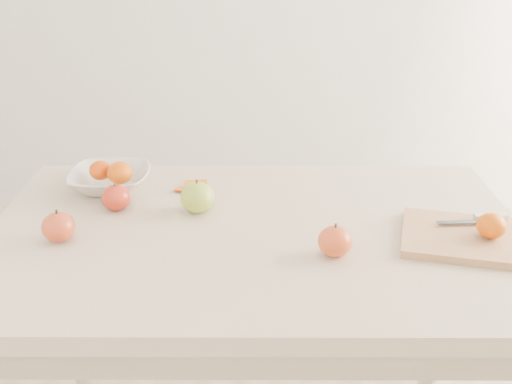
{
  "coord_description": "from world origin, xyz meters",
  "views": [
    {
      "loc": [
        0.0,
        -1.28,
        1.39
      ],
      "look_at": [
        0.0,
        0.05,
        0.82
      ],
      "focal_mm": 45.0,
      "sensor_mm": 36.0,
      "label": 1
    }
  ],
  "objects": [
    {
      "name": "table",
      "position": [
        0.0,
        0.0,
        0.65
      ],
      "size": [
        1.2,
        0.8,
        0.75
      ],
      "color": "beige",
      "rests_on": "ground"
    },
    {
      "name": "cutting_board",
      "position": [
        0.47,
        -0.06,
        0.76
      ],
      "size": [
        0.34,
        0.28,
        0.02
      ],
      "primitive_type": "cube",
      "rotation": [
        0.0,
        0.0,
        -0.24
      ],
      "color": "tan",
      "rests_on": "table"
    },
    {
      "name": "board_tangerine",
      "position": [
        0.5,
        -0.07,
        0.8
      ],
      "size": [
        0.06,
        0.06,
        0.05
      ],
      "primitive_type": "ellipsoid",
      "color": "#D56807",
      "rests_on": "cutting_board"
    },
    {
      "name": "fruit_bowl",
      "position": [
        -0.37,
        0.23,
        0.78
      ],
      "size": [
        0.21,
        0.21,
        0.05
      ],
      "primitive_type": "imported",
      "color": "silver",
      "rests_on": "table"
    },
    {
      "name": "bowl_tangerine_near",
      "position": [
        -0.4,
        0.24,
        0.8
      ],
      "size": [
        0.06,
        0.06,
        0.05
      ],
      "primitive_type": "ellipsoid",
      "color": "#D43B07",
      "rests_on": "fruit_bowl"
    },
    {
      "name": "bowl_tangerine_far",
      "position": [
        -0.34,
        0.22,
        0.8
      ],
      "size": [
        0.06,
        0.06,
        0.06
      ],
      "primitive_type": "ellipsoid",
      "color": "#D34007",
      "rests_on": "fruit_bowl"
    },
    {
      "name": "orange_peel_a",
      "position": [
        -0.16,
        0.24,
        0.75
      ],
      "size": [
        0.06,
        0.05,
        0.01
      ],
      "primitive_type": "cube",
      "rotation": [
        0.21,
        0.0,
        0.11
      ],
      "color": "orange",
      "rests_on": "table"
    },
    {
      "name": "orange_peel_b",
      "position": [
        -0.18,
        0.22,
        0.75
      ],
      "size": [
        0.05,
        0.05,
        0.01
      ],
      "primitive_type": "cube",
      "rotation": [
        -0.14,
        0.0,
        -0.33
      ],
      "color": "#DD540F",
      "rests_on": "table"
    },
    {
      "name": "paring_knife",
      "position": [
        0.51,
        0.01,
        0.78
      ],
      "size": [
        0.17,
        0.05,
        0.01
      ],
      "color": "silver",
      "rests_on": "cutting_board"
    },
    {
      "name": "apple_green",
      "position": [
        -0.14,
        0.09,
        0.79
      ],
      "size": [
        0.08,
        0.08,
        0.07
      ],
      "primitive_type": "ellipsoid",
      "color": "olive",
      "rests_on": "table"
    },
    {
      "name": "apple_red_b",
      "position": [
        -0.42,
        -0.05,
        0.78
      ],
      "size": [
        0.07,
        0.07,
        0.06
      ],
      "primitive_type": "ellipsoid",
      "color": "maroon",
      "rests_on": "table"
    },
    {
      "name": "apple_red_a",
      "position": [
        -0.33,
        0.11,
        0.78
      ],
      "size": [
        0.07,
        0.07,
        0.06
      ],
      "primitive_type": "ellipsoid",
      "color": "maroon",
      "rests_on": "table"
    },
    {
      "name": "apple_red_e",
      "position": [
        0.16,
        -0.12,
        0.78
      ],
      "size": [
        0.07,
        0.07,
        0.06
      ],
      "primitive_type": "ellipsoid",
      "color": "#A31618",
      "rests_on": "table"
    }
  ]
}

